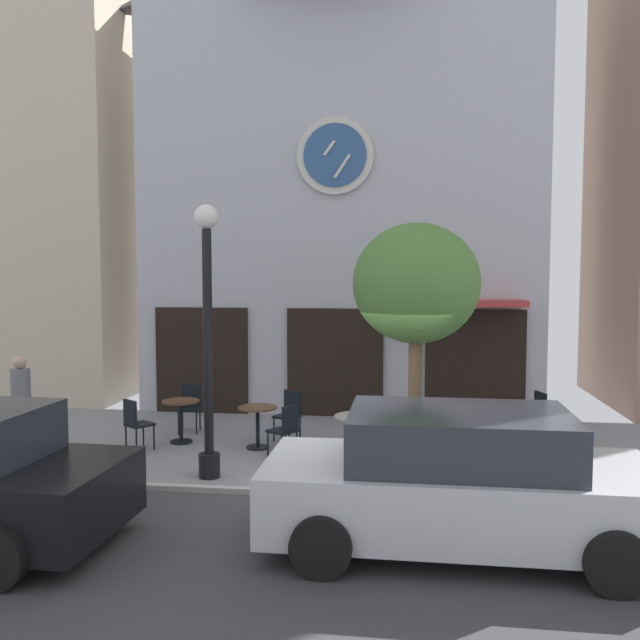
% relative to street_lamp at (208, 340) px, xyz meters
% --- Properties ---
extents(ground_plane, '(27.97, 11.02, 0.13)m').
position_rel_street_lamp_xyz_m(ground_plane, '(2.29, -1.01, -2.09)').
color(ground_plane, gray).
extents(clock_building, '(8.75, 4.28, 11.64)m').
position_rel_street_lamp_xyz_m(clock_building, '(1.44, 5.94, 3.97)').
color(clock_building, '#B2B2BC').
rests_on(clock_building, ground_plane).
extents(neighbor_building_left, '(5.80, 4.84, 14.51)m').
position_rel_street_lamp_xyz_m(neighbor_building_left, '(-6.67, 6.92, 5.19)').
color(neighbor_building_left, beige).
rests_on(neighbor_building_left, ground_plane).
extents(street_lamp, '(0.36, 0.36, 4.06)m').
position_rel_street_lamp_xyz_m(street_lamp, '(0.00, 0.00, 0.00)').
color(street_lamp, black).
rests_on(street_lamp, ground_plane).
extents(street_tree, '(1.85, 1.66, 3.79)m').
position_rel_street_lamp_xyz_m(street_tree, '(3.05, 0.25, 0.82)').
color(street_tree, brown).
rests_on(street_tree, ground_plane).
extents(cafe_table_center, '(0.67, 0.67, 0.77)m').
position_rel_street_lamp_xyz_m(cafe_table_center, '(-1.09, 1.91, -1.54)').
color(cafe_table_center, black).
rests_on(cafe_table_center, ground_plane).
extents(cafe_table_center_left, '(0.68, 0.68, 0.73)m').
position_rel_street_lamp_xyz_m(cafe_table_center_left, '(0.37, 1.70, -1.55)').
color(cafe_table_center_left, black).
rests_on(cafe_table_center_left, ground_plane).
extents(cafe_table_center_right, '(0.79, 0.79, 0.74)m').
position_rel_street_lamp_xyz_m(cafe_table_center_right, '(2.15, 1.18, -1.52)').
color(cafe_table_center_right, black).
rests_on(cafe_table_center_right, ground_plane).
extents(cafe_table_near_door, '(0.66, 0.66, 0.75)m').
position_rel_street_lamp_xyz_m(cafe_table_near_door, '(4.57, 2.37, -1.55)').
color(cafe_table_near_door, black).
rests_on(cafe_table_near_door, ground_plane).
extents(cafe_chair_curbside, '(0.55, 0.55, 0.90)m').
position_rel_street_lamp_xyz_m(cafe_chair_curbside, '(0.97, 1.13, -1.53)').
color(cafe_chair_curbside, black).
rests_on(cafe_chair_curbside, ground_plane).
extents(cafe_chair_facing_street, '(0.51, 0.51, 0.90)m').
position_rel_street_lamp_xyz_m(cafe_chair_facing_street, '(5.26, 2.80, -1.53)').
color(cafe_chair_facing_street, black).
rests_on(cafe_chair_facing_street, ground_plane).
extents(cafe_chair_facing_wall, '(0.44, 0.44, 0.90)m').
position_rel_street_lamp_xyz_m(cafe_chair_facing_wall, '(-1.20, 2.74, -1.53)').
color(cafe_chair_facing_wall, black).
rests_on(cafe_chair_facing_wall, ground_plane).
extents(cafe_chair_near_tree, '(0.57, 0.57, 0.90)m').
position_rel_street_lamp_xyz_m(cafe_chair_near_tree, '(5.23, 1.89, -1.53)').
color(cafe_chair_near_tree, black).
rests_on(cafe_chair_near_tree, ground_plane).
extents(cafe_chair_outer, '(0.51, 0.51, 0.90)m').
position_rel_street_lamp_xyz_m(cafe_chair_outer, '(2.29, 2.05, -1.53)').
color(cafe_chair_outer, black).
rests_on(cafe_chair_outer, ground_plane).
extents(cafe_chair_mid_row, '(0.54, 0.54, 0.90)m').
position_rel_street_lamp_xyz_m(cafe_chair_mid_row, '(0.82, 2.34, -1.53)').
color(cafe_chair_mid_row, black).
rests_on(cafe_chair_mid_row, ground_plane).
extents(cafe_chair_left_end, '(0.56, 0.56, 0.90)m').
position_rel_street_lamp_xyz_m(cafe_chair_left_end, '(-1.68, 1.25, -1.53)').
color(cafe_chair_left_end, black).
rests_on(cafe_chair_left_end, ground_plane).
extents(pedestrian_grey, '(0.37, 0.37, 1.67)m').
position_rel_street_lamp_xyz_m(pedestrian_grey, '(-3.52, 0.87, -1.20)').
color(pedestrian_grey, '#2D2D38').
rests_on(pedestrian_grey, ground_plane).
extents(parked_car_silver, '(4.32, 2.05, 1.55)m').
position_rel_street_lamp_xyz_m(parked_car_silver, '(3.49, -2.15, -1.30)').
color(parked_car_silver, '#B7BABF').
rests_on(parked_car_silver, ground_plane).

